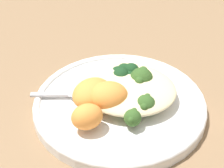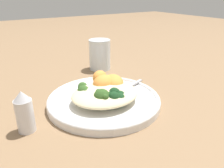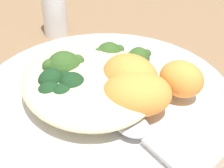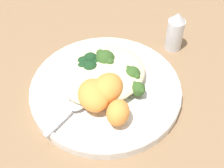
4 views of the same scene
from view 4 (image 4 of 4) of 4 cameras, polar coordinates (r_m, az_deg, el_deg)
ground_plane at (r=0.62m, az=-1.62°, el=-0.46°), size 4.00×4.00×0.00m
plate at (r=0.60m, az=-1.16°, el=-0.90°), size 0.29×0.29×0.02m
quinoa_mound at (r=0.59m, az=-1.32°, el=1.91°), size 0.17×0.15×0.03m
broccoli_stalk_0 at (r=0.57m, az=2.35°, el=-1.11°), size 0.09×0.07×0.03m
broccoli_stalk_1 at (r=0.58m, az=2.51°, el=1.00°), size 0.10×0.04×0.03m
broccoli_stalk_2 at (r=0.59m, az=0.54°, el=1.65°), size 0.08×0.04×0.03m
broccoli_stalk_3 at (r=0.60m, az=-1.40°, el=3.16°), size 0.09×0.10×0.04m
sweet_potato_chunk_0 at (r=0.52m, az=1.11°, el=-5.25°), size 0.06×0.06×0.04m
sweet_potato_chunk_1 at (r=0.55m, az=-3.32°, el=-2.04°), size 0.08×0.09×0.04m
sweet_potato_chunk_2 at (r=0.55m, az=-0.83°, el=-0.79°), size 0.08×0.08×0.05m
kale_tuft at (r=0.60m, az=-4.28°, el=3.43°), size 0.05×0.05×0.04m
spoon at (r=0.56m, az=-6.71°, el=-3.88°), size 0.11×0.05×0.01m
salt_shaker at (r=0.69m, az=11.19°, el=9.62°), size 0.04×0.04×0.09m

